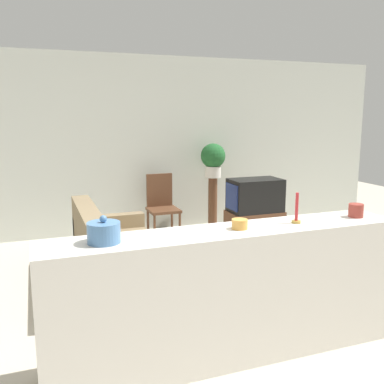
{
  "coord_description": "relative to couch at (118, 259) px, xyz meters",
  "views": [
    {
      "loc": [
        -1.3,
        -3.07,
        1.82
      ],
      "look_at": [
        0.55,
        1.9,
        0.85
      ],
      "focal_mm": 40.0,
      "sensor_mm": 36.0,
      "label": 1
    }
  ],
  "objects": [
    {
      "name": "ground_plane",
      "position": [
        0.52,
        -1.29,
        -0.29
      ],
      "size": [
        14.0,
        14.0,
        0.0
      ],
      "primitive_type": "plane",
      "color": "beige"
    },
    {
      "name": "wall_back",
      "position": [
        0.52,
        2.14,
        1.06
      ],
      "size": [
        9.0,
        0.06,
        2.7
      ],
      "color": "silver",
      "rests_on": "ground_plane"
    },
    {
      "name": "couch",
      "position": [
        0.0,
        0.0,
        0.0
      ],
      "size": [
        0.87,
        1.81,
        0.84
      ],
      "color": "#847051",
      "rests_on": "ground_plane"
    },
    {
      "name": "tv_stand",
      "position": [
        2.09,
        0.81,
        -0.05
      ],
      "size": [
        0.75,
        0.46,
        0.48
      ],
      "color": "brown",
      "rests_on": "ground_plane"
    },
    {
      "name": "television",
      "position": [
        2.08,
        0.81,
        0.41
      ],
      "size": [
        0.73,
        0.44,
        0.46
      ],
      "color": "black",
      "rests_on": "tv_stand"
    },
    {
      "name": "wooden_chair",
      "position": [
        0.98,
        1.65,
        0.21
      ],
      "size": [
        0.44,
        0.44,
        0.94
      ],
      "color": "brown",
      "rests_on": "ground_plane"
    },
    {
      "name": "plant_stand",
      "position": [
        1.87,
        1.8,
        0.13
      ],
      "size": [
        0.14,
        0.14,
        0.83
      ],
      "color": "brown",
      "rests_on": "ground_plane"
    },
    {
      "name": "potted_plant",
      "position": [
        1.87,
        1.8,
        0.84
      ],
      "size": [
        0.39,
        0.39,
        0.54
      ],
      "color": "white",
      "rests_on": "plant_stand"
    },
    {
      "name": "foreground_counter",
      "position": [
        0.52,
        -1.65,
        0.21
      ],
      "size": [
        2.71,
        0.44,
        1.0
      ],
      "color": "silver",
      "rests_on": "ground_plane"
    },
    {
      "name": "decorative_bowl",
      "position": [
        -0.38,
        -1.65,
        0.77
      ],
      "size": [
        0.22,
        0.22,
        0.18
      ],
      "color": "#4C7AAD",
      "rests_on": "foreground_counter"
    },
    {
      "name": "candle_jar",
      "position": [
        0.6,
        -1.65,
        0.74
      ],
      "size": [
        0.12,
        0.12,
        0.07
      ],
      "color": "gold",
      "rests_on": "foreground_counter"
    },
    {
      "name": "candlestick",
      "position": [
        1.08,
        -1.65,
        0.78
      ],
      "size": [
        0.07,
        0.07,
        0.24
      ],
      "color": "#B7933D",
      "rests_on": "foreground_counter"
    },
    {
      "name": "coffee_tin",
      "position": [
        1.65,
        -1.65,
        0.76
      ],
      "size": [
        0.12,
        0.12,
        0.11
      ],
      "color": "#99382D",
      "rests_on": "foreground_counter"
    }
  ]
}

